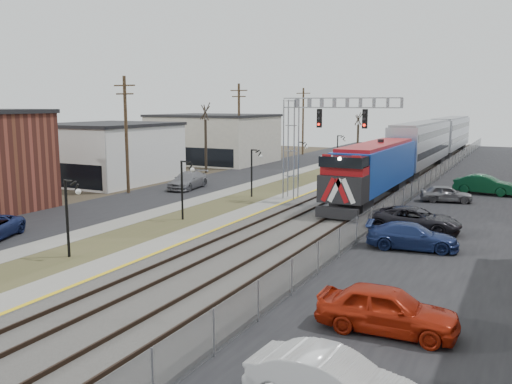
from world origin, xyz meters
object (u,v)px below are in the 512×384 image
Objects in this scene: train at (427,145)px; car_lot_b at (332,383)px; car_lot_a at (387,310)px; signal_gantry at (312,131)px.

train is 54.17m from car_lot_b.
car_lot_a is 5.32m from car_lot_b.
signal_gantry is 29.69m from car_lot_b.
train reaches higher than car_lot_b.
signal_gantry reaches higher than car_lot_b.
car_lot_b is at bearing -67.66° from signal_gantry.
signal_gantry is at bearing 25.20° from car_lot_a.
train is 14.25× the size of car_lot_b.
signal_gantry is at bearing -99.14° from train.
train is 48.91m from car_lot_a.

